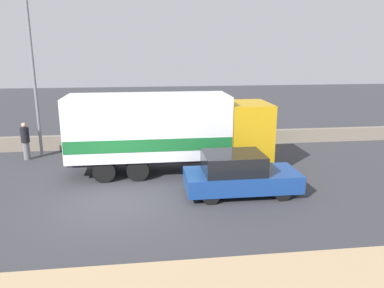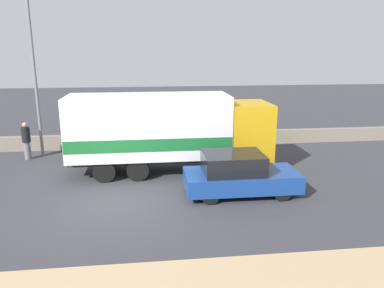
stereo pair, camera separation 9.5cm
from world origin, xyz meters
name	(u,v)px [view 1 (the left image)]	position (x,y,z in m)	size (l,w,h in m)	color
ground_plane	(113,204)	(0.00, 0.00, 0.00)	(80.00, 80.00, 0.00)	#38383D
stone_wall_backdrop	(123,141)	(0.00, 7.50, 0.37)	(60.00, 0.35, 0.75)	gray
street_lamp	(33,64)	(-3.92, 6.38, 4.46)	(0.56, 0.28, 7.79)	slate
box_truck	(167,130)	(2.07, 3.19, 1.83)	(8.42, 2.35, 3.32)	gold
car_hatchback	(239,174)	(4.48, 0.33, 0.75)	(4.10, 1.79, 1.55)	navy
pedestrian	(25,141)	(-4.47, 5.88, 0.93)	(0.39, 0.39, 1.79)	slate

